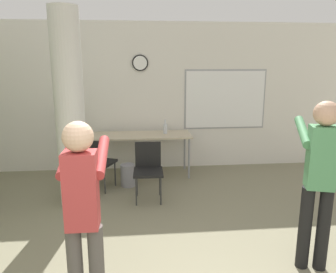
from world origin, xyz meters
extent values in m
cube|color=silver|center=(0.00, 5.06, 1.40)|extent=(8.00, 0.12, 2.80)
cylinder|color=black|center=(-0.09, 4.99, 2.05)|extent=(0.30, 0.03, 0.30)
cylinder|color=white|center=(-0.09, 4.97, 2.05)|extent=(0.26, 0.01, 0.25)
cube|color=#99999E|center=(1.55, 5.00, 1.35)|extent=(1.61, 0.01, 1.16)
cube|color=white|center=(1.55, 4.99, 1.35)|extent=(1.55, 0.02, 1.10)
cylinder|color=silver|center=(-1.12, 3.42, 1.40)|extent=(0.41, 0.41, 2.80)
cube|color=beige|center=(-0.09, 4.57, 0.76)|extent=(1.79, 0.66, 0.03)
cylinder|color=gray|center=(-0.93, 4.30, 0.37)|extent=(0.04, 0.04, 0.75)
cylinder|color=gray|center=(0.74, 4.30, 0.37)|extent=(0.04, 0.04, 0.75)
cylinder|color=gray|center=(-0.93, 4.84, 0.37)|extent=(0.04, 0.04, 0.75)
cylinder|color=gray|center=(0.74, 4.84, 0.37)|extent=(0.04, 0.04, 0.75)
cylinder|color=silver|center=(0.34, 4.60, 0.87)|extent=(0.07, 0.07, 0.18)
cylinder|color=silver|center=(0.34, 4.60, 1.00)|extent=(0.03, 0.03, 0.08)
cylinder|color=gray|center=(-0.35, 4.03, 0.19)|extent=(0.25, 0.25, 0.38)
cube|color=black|center=(-0.02, 3.40, 0.45)|extent=(0.45, 0.45, 0.04)
cube|color=black|center=(-0.02, 3.61, 0.67)|extent=(0.40, 0.04, 0.40)
cylinder|color=#333333|center=(-0.21, 3.23, 0.21)|extent=(0.02, 0.02, 0.43)
cylinder|color=#333333|center=(0.15, 3.21, 0.21)|extent=(0.02, 0.02, 0.43)
cylinder|color=#333333|center=(-0.20, 3.59, 0.21)|extent=(0.02, 0.02, 0.43)
cylinder|color=#333333|center=(0.16, 3.57, 0.21)|extent=(0.02, 0.02, 0.43)
cube|color=black|center=(-0.80, 3.96, 0.45)|extent=(0.58, 0.58, 0.04)
cube|color=black|center=(-0.88, 3.77, 0.67)|extent=(0.37, 0.19, 0.40)
cylinder|color=#333333|center=(-0.57, 4.05, 0.21)|extent=(0.02, 0.02, 0.43)
cylinder|color=#333333|center=(-0.90, 4.20, 0.21)|extent=(0.02, 0.02, 0.43)
cylinder|color=#333333|center=(-0.71, 3.72, 0.21)|extent=(0.02, 0.02, 0.43)
cylinder|color=#333333|center=(-1.04, 3.87, 0.21)|extent=(0.02, 0.02, 0.43)
cube|color=#B23838|center=(-0.60, 1.06, 1.14)|extent=(0.25, 0.19, 0.59)
sphere|color=#D8AD8C|center=(-0.60, 1.06, 1.55)|extent=(0.23, 0.23, 0.23)
cylinder|color=#B23838|center=(-0.47, 1.30, 1.33)|extent=(0.09, 0.53, 0.24)
cylinder|color=#B23838|center=(-0.74, 1.30, 1.33)|extent=(0.09, 0.53, 0.24)
cube|color=white|center=(-0.73, 1.54, 1.33)|extent=(0.04, 0.13, 0.04)
cylinder|color=black|center=(1.65, 1.54, 0.43)|extent=(0.13, 0.13, 0.87)
cylinder|color=black|center=(1.49, 1.59, 0.43)|extent=(0.13, 0.13, 0.87)
cube|color=#4C8C59|center=(1.57, 1.56, 1.18)|extent=(0.30, 0.26, 0.62)
sphere|color=tan|center=(1.57, 1.56, 1.60)|extent=(0.24, 0.24, 0.24)
cylinder|color=#4C8C59|center=(1.77, 1.76, 1.38)|extent=(0.24, 0.55, 0.25)
cylinder|color=#4C8C59|center=(1.51, 1.84, 1.38)|extent=(0.24, 0.55, 0.25)
cube|color=white|center=(1.58, 2.07, 1.38)|extent=(0.07, 0.13, 0.04)
camera|label=1|loc=(-0.18, -1.28, 2.07)|focal=35.00mm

